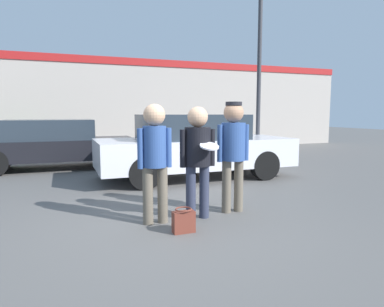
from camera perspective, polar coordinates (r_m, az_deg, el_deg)
name	(u,v)px	position (r m, az deg, el deg)	size (l,w,h in m)	color
ground_plane	(177,221)	(5.24, -2.56, -11.10)	(56.00, 56.00, 0.00)	#5B5956
storefront_building	(100,104)	(14.84, -15.02, 8.00)	(24.00, 0.22, 3.91)	#B2A89E
person_left	(155,153)	(4.92, -6.22, 0.08)	(0.50, 0.33, 1.74)	#665B4C
person_middle_with_frisbee	(198,152)	(5.14, 0.95, 0.29)	(0.56, 0.61, 1.70)	#2D3347
person_right	(233,145)	(5.52, 6.87, 1.36)	(0.56, 0.39, 1.78)	#665B4C
parked_car_near	(194,146)	(8.43, 0.39, 1.24)	(4.76, 1.90, 1.57)	silver
parked_car_far	(53,144)	(10.66, -22.16, 1.50)	(4.57, 1.78, 1.42)	black
street_lamp	(267,42)	(10.51, 12.32, 17.70)	(1.32, 0.35, 5.92)	#38383D
shrub	(13,141)	(14.10, -27.68, 1.86)	(1.18, 1.18, 1.18)	#285B2D
handbag	(184,221)	(4.70, -1.41, -11.17)	(0.30, 0.23, 0.33)	brown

